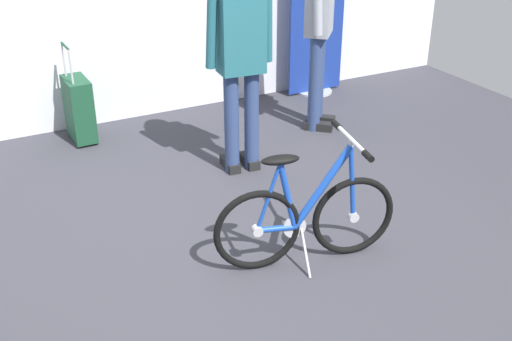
# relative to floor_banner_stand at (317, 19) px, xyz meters

# --- Properties ---
(ground_plane) EXTENTS (7.30, 7.30, 0.00)m
(ground_plane) POSITION_rel_floor_banner_stand_xyz_m (-2.00, -2.62, -0.75)
(ground_plane) COLOR #38383F
(floor_banner_stand) EXTENTS (0.60, 0.36, 1.67)m
(floor_banner_stand) POSITION_rel_floor_banner_stand_xyz_m (0.00, 0.00, 0.00)
(floor_banner_stand) COLOR #B7B7BC
(floor_banner_stand) RESTS_ON ground_plane
(folding_bike_foreground) EXTENTS (1.09, 0.53, 0.78)m
(folding_bike_foreground) POSITION_rel_floor_banner_stand_xyz_m (-1.65, -2.52, -0.44)
(folding_bike_foreground) COLOR black
(folding_bike_foreground) RESTS_ON ground_plane
(visitor_near_wall) EXTENTS (0.53, 0.29, 1.61)m
(visitor_near_wall) POSITION_rel_floor_banner_stand_xyz_m (-1.44, -1.24, 0.17)
(visitor_near_wall) COLOR navy
(visitor_near_wall) RESTS_ON ground_plane
(visitor_browsing) EXTENTS (0.39, 0.42, 1.72)m
(visitor_browsing) POSITION_rel_floor_banner_stand_xyz_m (-0.48, -0.77, 0.24)
(visitor_browsing) COLOR navy
(visitor_browsing) RESTS_ON ground_plane
(rolling_suitcase) EXTENTS (0.18, 0.36, 0.83)m
(rolling_suitcase) POSITION_rel_floor_banner_stand_xyz_m (-2.39, -0.12, -0.46)
(rolling_suitcase) COLOR #19472D
(rolling_suitcase) RESTS_ON ground_plane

